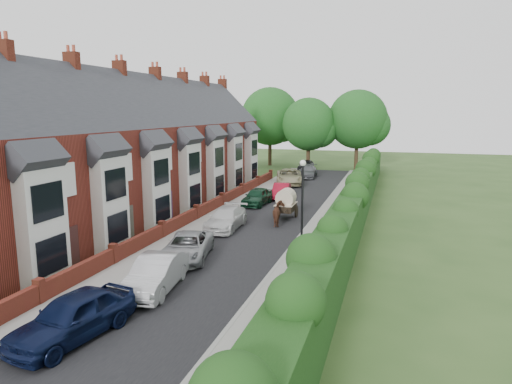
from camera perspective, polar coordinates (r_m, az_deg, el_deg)
ground at (r=21.79m, az=-5.42°, el=-10.43°), size 140.00×140.00×0.00m
road at (r=31.91m, az=1.29°, el=-3.69°), size 6.00×58.00×0.02m
pavement_hedge_side at (r=31.07m, az=8.61°, el=-4.09°), size 2.20×58.00×0.12m
pavement_house_side at (r=33.11m, az=-5.14°, el=-3.12°), size 1.70×58.00×0.12m
kerb_hedge_side at (r=31.23m, az=6.70°, el=-3.96°), size 0.18×58.00×0.13m
kerb_house_side at (r=32.83m, az=-3.85°, el=-3.21°), size 0.18×58.00×0.13m
hedge at (r=30.53m, az=12.02°, el=-1.48°), size 2.10×58.00×2.85m
terrace_row at (r=34.52m, az=-16.02°, el=4.49°), size 9.05×40.50×11.50m
garden_wall_row at (r=32.52m, az=-7.45°, el=-2.69°), size 0.35×40.35×1.10m
lamppost at (r=23.66m, az=5.81°, el=-0.48°), size 0.32×0.32×5.16m
tree_far_left at (r=59.86m, az=6.95°, el=8.24°), size 7.14×6.80×9.29m
tree_far_right at (r=61.08m, az=12.95°, el=8.66°), size 7.98×7.60×10.31m
tree_far_back at (r=64.06m, az=2.15°, el=9.24°), size 8.40×8.00×10.82m
car_navy at (r=17.10m, az=-21.91°, el=-14.24°), size 2.68×4.92×1.59m
car_silver_a at (r=20.30m, az=-12.41°, el=-9.95°), size 2.20×4.73×1.50m
car_silver_b at (r=24.18m, az=-8.57°, el=-6.75°), size 3.17×5.10×1.32m
car_white at (r=29.89m, az=-3.78°, el=-3.34°), size 2.05×4.74×1.36m
car_green at (r=37.25m, az=0.15°, el=-0.58°), size 1.88×4.21×1.41m
car_red at (r=40.37m, az=3.18°, el=0.16°), size 1.85×4.07×1.29m
car_beige at (r=47.89m, az=4.19°, el=1.91°), size 3.97×6.21×1.59m
car_grey at (r=52.95m, az=6.46°, el=2.55°), size 2.21×4.86×1.38m
car_black at (r=58.85m, az=6.26°, el=3.35°), size 1.80×4.28×1.45m
horse at (r=30.68m, az=2.88°, el=-2.75°), size 1.36×2.06×1.60m
horse_cart at (r=32.53m, az=3.77°, el=-1.21°), size 1.37×3.02×2.18m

